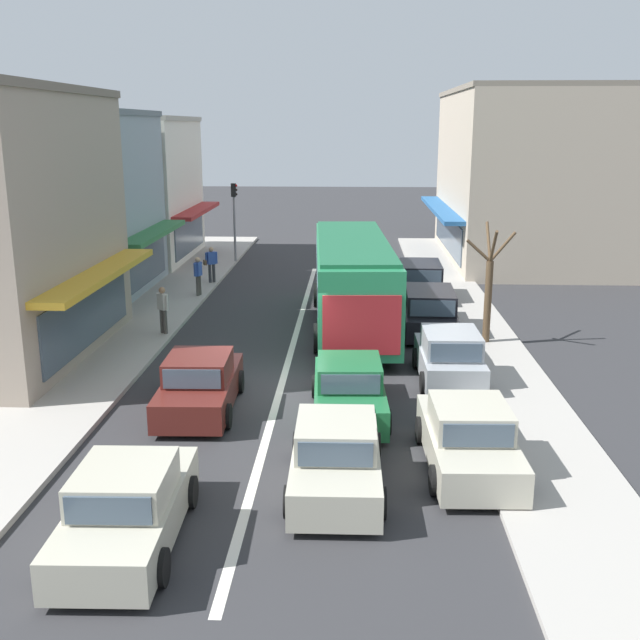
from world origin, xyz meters
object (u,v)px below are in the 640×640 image
(parked_wagon_kerb_rear, at_px, (420,281))
(traffic_light_downstreet, at_px, (234,209))
(sedan_adjacent_lane_trail, at_px, (127,508))
(street_tree_right, at_px, (489,290))
(sedan_behind_bus_near, at_px, (349,390))
(pedestrian_browsing_midblock, at_px, (198,274))
(parked_wagon_kerb_third, at_px, (429,312))
(city_bus, at_px, (352,277))
(parked_hatchback_kerb_second, at_px, (449,358))
(pedestrian_with_handbag_near, at_px, (211,262))
(pedestrian_far_walker, at_px, (163,307))
(parked_sedan_kerb_front, at_px, (468,439))
(sedan_queue_gap_filler, at_px, (336,457))
(sedan_adjacent_lane_lead, at_px, (200,385))

(parked_wagon_kerb_rear, height_order, traffic_light_downstreet, traffic_light_downstreet)
(sedan_adjacent_lane_trail, bearing_deg, street_tree_right, 56.57)
(sedan_behind_bus_near, height_order, pedestrian_browsing_midblock, pedestrian_browsing_midblock)
(parked_wagon_kerb_third, distance_m, street_tree_right, 2.58)
(city_bus, bearing_deg, parked_wagon_kerb_rear, 59.84)
(parked_hatchback_kerb_second, distance_m, pedestrian_browsing_midblock, 13.74)
(city_bus, distance_m, traffic_light_downstreet, 14.13)
(city_bus, bearing_deg, pedestrian_with_handbag_near, 132.00)
(sedan_adjacent_lane_trail, bearing_deg, parked_wagon_kerb_third, 65.09)
(parked_wagon_kerb_third, xyz_separation_m, pedestrian_browsing_midblock, (-9.19, 4.87, 0.32))
(pedestrian_with_handbag_near, bearing_deg, pedestrian_far_walker, -90.30)
(sedan_behind_bus_near, height_order, street_tree_right, street_tree_right)
(parked_wagon_kerb_third, height_order, pedestrian_far_walker, pedestrian_far_walker)
(parked_sedan_kerb_front, bearing_deg, sedan_queue_gap_filler, -160.08)
(traffic_light_downstreet, xyz_separation_m, pedestrian_far_walker, (-0.28, -14.13, -1.79))
(sedan_adjacent_lane_trail, relative_size, pedestrian_with_handbag_near, 2.60)
(sedan_adjacent_lane_trail, height_order, sedan_behind_bus_near, same)
(traffic_light_downstreet, bearing_deg, pedestrian_browsing_midblock, -91.99)
(sedan_queue_gap_filler, bearing_deg, pedestrian_with_handbag_near, 107.65)
(city_bus, relative_size, street_tree_right, 2.74)
(sedan_adjacent_lane_lead, xyz_separation_m, pedestrian_with_handbag_near, (-2.57, 15.28, 0.40))
(city_bus, bearing_deg, sedan_behind_bus_near, -90.26)
(sedan_behind_bus_near, xyz_separation_m, parked_sedan_kerb_front, (2.56, -2.89, 0.00))
(parked_sedan_kerb_front, distance_m, traffic_light_downstreet, 25.52)
(pedestrian_far_walker, bearing_deg, parked_sedan_kerb_front, -47.33)
(traffic_light_downstreet, bearing_deg, sedan_adjacent_lane_trail, -85.05)
(pedestrian_far_walker, bearing_deg, sedan_adjacent_lane_trail, -78.57)
(pedestrian_far_walker, bearing_deg, parked_hatchback_kerb_second, -24.30)
(pedestrian_with_handbag_near, bearing_deg, sedan_behind_bus_near, -67.57)
(sedan_behind_bus_near, xyz_separation_m, parked_wagon_kerb_third, (2.75, 7.95, 0.08))
(sedan_behind_bus_near, distance_m, pedestrian_with_handbag_near, 16.75)
(parked_wagon_kerb_third, distance_m, pedestrian_with_handbag_near, 11.85)
(city_bus, xyz_separation_m, street_tree_right, (4.47, -1.92, -0.01))
(sedan_behind_bus_near, height_order, parked_wagon_kerb_third, parked_wagon_kerb_third)
(sedan_queue_gap_filler, bearing_deg, city_bus, 88.77)
(sedan_adjacent_lane_trail, relative_size, sedan_behind_bus_near, 0.99)
(city_bus, height_order, parked_wagon_kerb_third, city_bus)
(city_bus, xyz_separation_m, sedan_adjacent_lane_trail, (-3.84, -14.50, -1.22))
(street_tree_right, bearing_deg, parked_wagon_kerb_third, 138.97)
(sedan_queue_gap_filler, xyz_separation_m, parked_sedan_kerb_front, (2.78, 1.01, 0.00))
(city_bus, bearing_deg, sedan_adjacent_lane_trail, -104.83)
(parked_wagon_kerb_rear, distance_m, pedestrian_browsing_midblock, 9.31)
(parked_wagon_kerb_rear, distance_m, pedestrian_far_walker, 11.25)
(sedan_behind_bus_near, bearing_deg, sedan_adjacent_lane_trail, -121.70)
(parked_hatchback_kerb_second, relative_size, street_tree_right, 0.93)
(parked_hatchback_kerb_second, height_order, pedestrian_far_walker, pedestrian_far_walker)
(sedan_queue_gap_filler, xyz_separation_m, sedan_adjacent_lane_lead, (-3.60, 4.10, 0.00))
(sedan_queue_gap_filler, height_order, pedestrian_browsing_midblock, pedestrian_browsing_midblock)
(pedestrian_with_handbag_near, bearing_deg, city_bus, -48.00)
(pedestrian_with_handbag_near, distance_m, pedestrian_browsing_midblock, 2.66)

